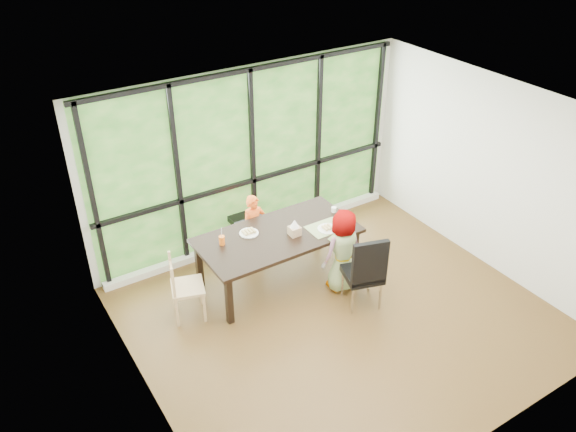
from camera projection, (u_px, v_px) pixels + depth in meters
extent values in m
plane|color=black|center=(340.00, 316.00, 7.46)|extent=(5.00, 5.00, 0.00)
plane|color=silver|center=(251.00, 157.00, 8.38)|extent=(5.00, 0.00, 5.00)
cube|color=#204817|center=(251.00, 158.00, 8.36)|extent=(4.80, 0.02, 2.65)
cube|color=silver|center=(257.00, 235.00, 8.99)|extent=(4.80, 0.12, 0.10)
cube|color=black|center=(278.00, 257.00, 7.94)|extent=(2.20, 1.17, 0.75)
cube|color=black|center=(244.00, 213.00, 8.61)|extent=(0.46, 0.46, 1.08)
cube|color=black|center=(363.00, 269.00, 7.43)|extent=(0.57, 0.57, 1.08)
cube|color=tan|center=(188.00, 287.00, 7.26)|extent=(0.51, 0.52, 0.90)
imported|color=#EE5618|center=(254.00, 227.00, 8.34)|extent=(0.38, 0.26, 1.01)
imported|color=slate|center=(342.00, 251.00, 7.69)|extent=(0.61, 0.42, 1.19)
cube|color=tan|center=(326.00, 228.00, 7.87)|extent=(0.49, 0.36, 0.01)
cylinder|color=white|center=(249.00, 233.00, 7.75)|extent=(0.26, 0.26, 0.02)
cylinder|color=white|center=(327.00, 229.00, 7.84)|extent=(0.27, 0.27, 0.02)
cylinder|color=orange|center=(222.00, 240.00, 7.51)|extent=(0.08, 0.08, 0.12)
cylinder|color=#53D938|center=(344.00, 221.00, 7.90)|extent=(0.08, 0.08, 0.13)
cylinder|color=white|center=(334.00, 210.00, 8.22)|extent=(0.07, 0.07, 0.07)
cube|color=tan|center=(295.00, 231.00, 7.70)|extent=(0.14, 0.14, 0.12)
cylinder|color=white|center=(221.00, 234.00, 7.45)|extent=(0.01, 0.04, 0.20)
cylinder|color=pink|center=(344.00, 215.00, 7.85)|extent=(0.01, 0.04, 0.20)
cone|color=white|center=(295.00, 223.00, 7.64)|extent=(0.12, 0.12, 0.11)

